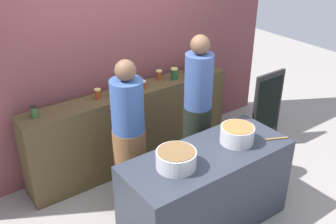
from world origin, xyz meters
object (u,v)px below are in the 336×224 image
at_px(preserve_jar_6, 187,68).
at_px(preserve_jar_2, 115,90).
at_px(preserve_jar_0, 34,112).
at_px(cook_with_tongs, 129,142).
at_px(cooking_pot_center, 237,134).
at_px(wooden_spoon, 277,138).
at_px(chalkboard_sign, 267,108).
at_px(preserve_jar_4, 159,75).
at_px(preserve_jar_3, 143,85).
at_px(preserve_jar_5, 174,74).
at_px(preserve_jar_1, 98,94).
at_px(preserve_jar_7, 198,66).
at_px(cooking_pot_left, 176,159).
at_px(cook_in_cap, 197,119).

bearing_deg(preserve_jar_6, preserve_jar_2, -177.54).
bearing_deg(preserve_jar_0, cook_with_tongs, -40.93).
bearing_deg(cooking_pot_center, preserve_jar_2, 112.11).
height_order(wooden_spoon, chalkboard_sign, chalkboard_sign).
height_order(preserve_jar_4, wooden_spoon, preserve_jar_4).
relative_size(preserve_jar_0, preserve_jar_3, 1.22).
bearing_deg(preserve_jar_5, preserve_jar_1, 177.09).
height_order(preserve_jar_7, cooking_pot_left, preserve_jar_7).
xyz_separation_m(preserve_jar_3, cooking_pot_center, (0.21, -1.37, -0.10)).
relative_size(preserve_jar_5, cook_with_tongs, 0.09).
relative_size(preserve_jar_3, preserve_jar_5, 0.67).
xyz_separation_m(preserve_jar_1, cook_in_cap, (0.82, -0.78, -0.25)).
relative_size(cooking_pot_left, cook_in_cap, 0.20).
relative_size(preserve_jar_4, cook_with_tongs, 0.08).
xyz_separation_m(preserve_jar_1, cooking_pot_left, (0.04, -1.42, -0.12)).
relative_size(preserve_jar_7, chalkboard_sign, 0.11).
height_order(preserve_jar_6, cooking_pot_center, preserve_jar_6).
bearing_deg(preserve_jar_5, cooking_pot_center, -100.69).
bearing_deg(preserve_jar_5, cook_in_cap, -106.52).
relative_size(preserve_jar_0, wooden_spoon, 0.51).
height_order(preserve_jar_1, preserve_jar_3, preserve_jar_1).
bearing_deg(preserve_jar_0, preserve_jar_1, 0.48).
distance_m(preserve_jar_7, cooking_pot_center, 1.63).
bearing_deg(preserve_jar_4, preserve_jar_2, -173.88).
bearing_deg(preserve_jar_5, preserve_jar_3, -178.74).
xyz_separation_m(preserve_jar_5, preserve_jar_6, (0.27, 0.07, -0.01)).
xyz_separation_m(cooking_pot_left, cooking_pot_center, (0.74, -0.02, 0.00)).
relative_size(cooking_pot_center, cook_in_cap, 0.19).
xyz_separation_m(preserve_jar_1, preserve_jar_2, (0.21, -0.03, 0.01)).
bearing_deg(cook_with_tongs, cook_in_cap, -8.92).
height_order(preserve_jar_2, preserve_jar_6, preserve_jar_2).
bearing_deg(preserve_jar_7, preserve_jar_6, -178.48).
height_order(preserve_jar_0, chalkboard_sign, preserve_jar_0).
bearing_deg(preserve_jar_0, preserve_jar_6, 0.73).
bearing_deg(preserve_jar_6, cook_with_tongs, -152.78).
relative_size(preserve_jar_2, preserve_jar_6, 1.02).
bearing_deg(preserve_jar_2, preserve_jar_1, 172.39).
height_order(cook_in_cap, chalkboard_sign, cook_in_cap).
height_order(preserve_jar_2, cooking_pot_left, preserve_jar_2).
bearing_deg(cooking_pot_left, preserve_jar_1, 91.55).
height_order(preserve_jar_1, preserve_jar_5, preserve_jar_5).
xyz_separation_m(preserve_jar_5, wooden_spoon, (0.10, -1.59, -0.20)).
xyz_separation_m(preserve_jar_3, preserve_jar_6, (0.74, 0.08, 0.02)).
bearing_deg(preserve_jar_1, preserve_jar_7, 0.95).
distance_m(preserve_jar_1, cooking_pot_left, 1.43).
distance_m(preserve_jar_0, preserve_jar_3, 1.30).
height_order(preserve_jar_0, preserve_jar_1, same).
height_order(preserve_jar_3, wooden_spoon, preserve_jar_3).
relative_size(preserve_jar_5, wooden_spoon, 0.62).
bearing_deg(preserve_jar_5, preserve_jar_0, 178.49).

